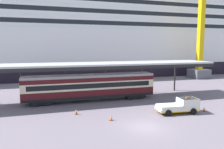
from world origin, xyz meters
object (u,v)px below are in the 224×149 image
object	(u,v)px
traffic_cone_mid	(204,109)
dockside_crane	(204,6)
service_truck	(181,105)
traffic_cone_near	(111,118)
cruise_ship	(81,32)
traffic_cone_far	(76,111)
train_carriage	(91,86)

from	to	relation	value
traffic_cone_mid	dockside_crane	size ratio (longest dim) A/B	0.01
service_truck	traffic_cone_near	distance (m)	9.33
cruise_ship	traffic_cone_mid	xyz separation A→B (m)	(8.72, -44.88, -12.41)
traffic_cone_near	dockside_crane	xyz separation A→B (m)	(32.88, 26.03, 18.39)
cruise_ship	traffic_cone_near	distance (m)	46.60
cruise_ship	traffic_cone_far	size ratio (longest dim) A/B	213.50
cruise_ship	service_truck	bearing A→B (deg)	-83.05
traffic_cone_near	train_carriage	bearing A→B (deg)	92.41
train_carriage	traffic_cone_mid	bearing A→B (deg)	-37.06
service_truck	train_carriage	bearing A→B (deg)	135.71
train_carriage	service_truck	bearing A→B (deg)	-44.29
traffic_cone_mid	dockside_crane	xyz separation A→B (m)	(20.28, 26.14, 18.43)
traffic_cone_far	dockside_crane	xyz separation A→B (m)	(36.37, 22.58, 18.36)
cruise_ship	traffic_cone_mid	size ratio (longest dim) A/B	265.23
train_carriage	traffic_cone_far	bearing A→B (deg)	-116.24
traffic_cone_mid	train_carriage	bearing A→B (deg)	142.94
traffic_cone_near	traffic_cone_far	xyz separation A→B (m)	(-3.49, 3.44, 0.03)
service_truck	traffic_cone_near	size ratio (longest dim) A/B	7.90
traffic_cone_mid	traffic_cone_far	bearing A→B (deg)	167.51
train_carriage	traffic_cone_far	distance (m)	7.24
traffic_cone_near	traffic_cone_mid	world-z (taller)	traffic_cone_near
cruise_ship	dockside_crane	size ratio (longest dim) A/B	2.66
service_truck	traffic_cone_mid	world-z (taller)	service_truck
train_carriage	traffic_cone_far	world-z (taller)	train_carriage
traffic_cone_near	traffic_cone_far	bearing A→B (deg)	135.39
train_carriage	traffic_cone_near	xyz separation A→B (m)	(0.41, -9.70, -1.97)
traffic_cone_far	service_truck	bearing A→B (deg)	-14.13
cruise_ship	train_carriage	size ratio (longest dim) A/B	7.97
traffic_cone_mid	service_truck	bearing A→B (deg)	174.08
train_carriage	traffic_cone_mid	xyz separation A→B (m)	(13.00, -9.82, -2.00)
dockside_crane	traffic_cone_near	bearing A→B (deg)	-141.63
train_carriage	dockside_crane	size ratio (longest dim) A/B	0.33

